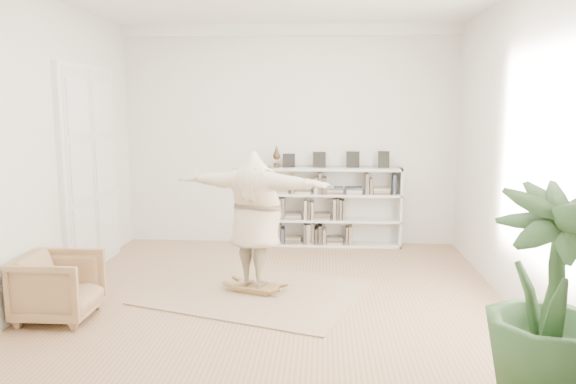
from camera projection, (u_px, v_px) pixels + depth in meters
The scene contains 9 objects.
floor at pixel (274, 303), 6.65m from camera, with size 6.00×6.00×0.00m, color #956B4D.
room_shell at pixel (289, 30), 9.00m from camera, with size 6.00×6.00×6.00m.
doors at pixel (91, 171), 7.88m from camera, with size 0.09×1.78×2.92m.
bookshelf at pixel (334, 208), 9.28m from camera, with size 2.20×0.35×1.64m.
armchair at pixel (59, 287), 6.11m from camera, with size 0.77×0.80×0.72m, color tan.
rug at pixel (256, 292), 7.01m from camera, with size 2.50×2.00×0.02m, color tan.
rocker_board at pixel (256, 287), 7.00m from camera, with size 0.62×0.49×0.12m.
person at pixel (255, 216), 6.86m from camera, with size 2.06×0.56×1.68m, color beige.
houseplant at pixel (550, 298), 4.27m from camera, with size 0.97×0.97×1.73m, color #2B4B25.
Camera 1 is at (0.56, -6.34, 2.32)m, focal length 35.00 mm.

